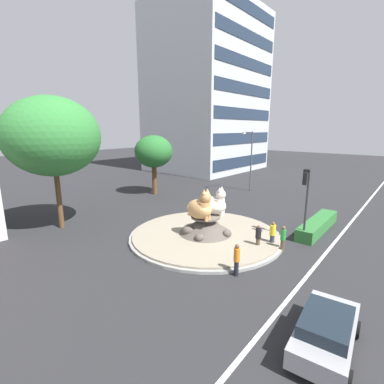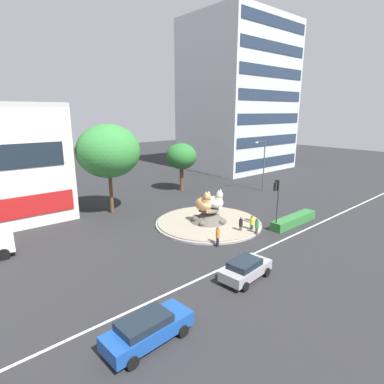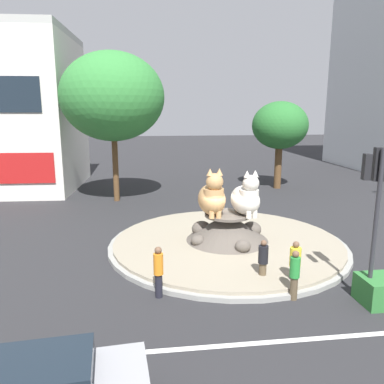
% 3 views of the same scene
% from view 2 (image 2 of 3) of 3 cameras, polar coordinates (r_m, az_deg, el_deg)
% --- Properties ---
extents(ground_plane, '(160.00, 160.00, 0.00)m').
position_cam_2_polar(ground_plane, '(33.03, 2.97, -5.75)').
color(ground_plane, '#28282B').
extents(lane_centreline, '(112.00, 0.20, 0.01)m').
position_cam_2_polar(lane_centreline, '(28.53, 13.79, -9.52)').
color(lane_centreline, silver).
rests_on(lane_centreline, ground).
extents(roundabout_island, '(10.96, 10.96, 1.57)m').
position_cam_2_polar(roundabout_island, '(32.89, 2.97, -5.03)').
color(roundabout_island, gray).
rests_on(roundabout_island, ground).
extents(cat_statue_calico, '(1.38, 2.23, 2.20)m').
position_cam_2_polar(cat_statue_calico, '(31.72, 2.21, -2.08)').
color(cat_statue_calico, tan).
rests_on(cat_statue_calico, roundabout_island).
extents(cat_statue_white, '(1.52, 2.19, 2.10)m').
position_cam_2_polar(cat_statue_white, '(32.64, 4.37, -1.70)').
color(cat_statue_white, silver).
rests_on(cat_statue_white, roundabout_island).
extents(traffic_light_mast, '(0.79, 0.46, 5.10)m').
position_cam_2_polar(traffic_light_mast, '(30.94, 15.06, -0.39)').
color(traffic_light_mast, '#2D2D33').
rests_on(traffic_light_mast, ground).
extents(office_tower, '(19.39, 16.29, 28.19)m').
position_cam_2_polar(office_tower, '(66.04, 8.28, 16.61)').
color(office_tower, silver).
rests_on(office_tower, ground).
extents(clipped_hedge_strip, '(6.68, 1.20, 0.90)m').
position_cam_2_polar(clipped_hedge_strip, '(34.34, 17.87, -4.87)').
color(clipped_hedge_strip, '#2D7033').
rests_on(clipped_hedge_strip, ground).
extents(broadleaf_tree_behind_island, '(4.40, 4.40, 6.95)m').
position_cam_2_polar(broadleaf_tree_behind_island, '(45.72, -1.92, 6.41)').
color(broadleaf_tree_behind_island, brown).
rests_on(broadleaf_tree_behind_island, ground).
extents(second_tree_near_tower, '(6.92, 6.92, 10.06)m').
position_cam_2_polar(second_tree_near_tower, '(36.13, -14.85, 7.14)').
color(second_tree_near_tower, brown).
rests_on(second_tree_near_tower, ground).
extents(streetlight_arm, '(2.01, 0.44, 7.35)m').
position_cam_2_polar(streetlight_arm, '(46.68, 12.70, 5.26)').
color(streetlight_arm, '#4C4C51').
rests_on(streetlight_arm, ground).
extents(pedestrian_black_shirt, '(0.36, 0.36, 1.64)m').
position_cam_2_polar(pedestrian_black_shirt, '(30.57, 8.80, -5.89)').
color(pedestrian_black_shirt, brown).
rests_on(pedestrian_black_shirt, ground).
extents(pedestrian_green_shirt, '(0.34, 0.34, 1.73)m').
position_cam_2_polar(pedestrian_green_shirt, '(30.22, 11.61, -6.14)').
color(pedestrian_green_shirt, brown).
rests_on(pedestrian_green_shirt, ground).
extents(pedestrian_yellow_shirt, '(0.40, 0.40, 1.73)m').
position_cam_2_polar(pedestrian_yellow_shirt, '(30.98, 10.75, -5.61)').
color(pedestrian_yellow_shirt, '#33384C').
rests_on(pedestrian_yellow_shirt, ground).
extents(pedestrian_orange_shirt, '(0.33, 0.33, 1.80)m').
position_cam_2_polar(pedestrian_orange_shirt, '(27.44, 4.66, -7.92)').
color(pedestrian_orange_shirt, black).
rests_on(pedestrian_orange_shirt, ground).
extents(sedan_on_far_lane, '(4.18, 2.24, 1.46)m').
position_cam_2_polar(sedan_on_far_lane, '(22.79, 9.64, -13.51)').
color(sedan_on_far_lane, '#99999E').
rests_on(sedan_on_far_lane, ground).
extents(hatchback_near_shophouse, '(4.75, 2.14, 1.51)m').
position_cam_2_polar(hatchback_near_shophouse, '(17.34, -8.03, -23.26)').
color(hatchback_near_shophouse, '#19479E').
rests_on(hatchback_near_shophouse, ground).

